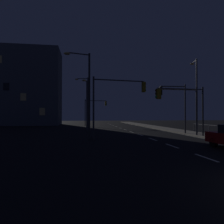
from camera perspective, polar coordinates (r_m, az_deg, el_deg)
ground_plane at (r=23.13m, az=7.59°, el=-6.28°), size 112.00×112.00×0.00m
sidewalk_right at (r=25.60m, az=21.53°, el=-5.55°), size 2.58×77.00×0.14m
lane_markings_center at (r=26.50m, az=5.52°, el=-5.58°), size 0.14×50.00×0.01m
lane_edge_line at (r=29.42m, az=14.04°, el=-5.08°), size 0.14×53.00×0.01m
traffic_light_far_center at (r=20.87m, az=18.88°, el=3.13°), size 5.17×0.62×4.84m
traffic_light_near_left at (r=41.26m, az=-4.85°, el=1.38°), size 4.48×0.34×5.33m
traffic_light_near_right at (r=21.60m, az=18.22°, el=2.96°), size 4.45×0.53×4.88m
traffic_light_far_left at (r=18.49m, az=1.48°, el=4.75°), size 5.06×0.83×5.60m
traffic_light_far_right at (r=24.13m, az=16.98°, el=3.49°), size 3.19×0.41×5.55m
street_lamp_corner at (r=25.32m, az=22.48°, el=5.82°), size 0.59×1.58×8.46m
street_lamp_far_end at (r=33.29m, az=-7.33°, el=3.86°), size 2.18×0.71×8.27m
street_lamp_mid_block at (r=27.32m, az=-7.20°, el=3.27°), size 0.75×2.08×6.82m
street_lamp_median at (r=18.41m, az=-7.48°, el=6.85°), size 2.30×0.78×7.75m
building_distant at (r=48.83m, az=-23.92°, el=6.36°), size 16.29×8.07×16.50m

